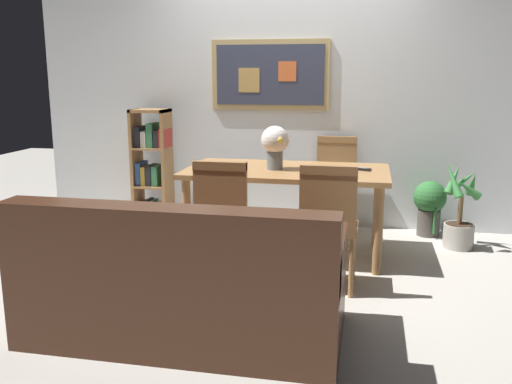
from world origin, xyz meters
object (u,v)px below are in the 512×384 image
bookshelf (152,169)px  tv_remote (361,169)px  leather_couch (183,286)px  flower_vase (275,143)px  dining_chair_near_left (224,211)px  dining_chair_far_right (336,176)px  dining_chair_near_right (328,217)px  potted_palm (459,216)px  potted_ivy (430,204)px  dining_table (287,179)px

bookshelf → tv_remote: 2.19m
leather_couch → flower_vase: 1.76m
flower_vase → tv_remote: size_ratio=2.22×
dining_chair_near_left → dining_chair_far_right: 1.68m
dining_chair_near_right → potted_palm: size_ratio=1.18×
potted_palm → dining_chair_far_right: bearing=163.5°
bookshelf → potted_ivy: (2.72, 0.07, -0.25)m
dining_chair_near_left → flower_vase: bearing=71.1°
bookshelf → tv_remote: size_ratio=7.16×
dining_chair_near_left → dining_chair_far_right: bearing=65.4°
dining_chair_far_right → bookshelf: size_ratio=0.79×
dining_table → dining_chair_near_left: dining_chair_near_left is taller
tv_remote → potted_palm: bearing=24.3°
dining_table → leather_couch: bearing=-101.8°
potted_ivy → potted_palm: bearing=-57.6°
leather_couch → potted_ivy: leather_couch is taller
bookshelf → flower_vase: size_ratio=3.22×
leather_couch → flower_vase: (0.25, 1.62, 0.63)m
leather_couch → potted_palm: size_ratio=2.33×
dining_chair_near_right → dining_chair_near_left: bearing=178.3°
dining_chair_near_left → potted_palm: 2.17m
bookshelf → potted_palm: bookshelf is taller
leather_couch → potted_ivy: 2.91m
dining_chair_near_right → flower_vase: bearing=124.1°
potted_ivy → tv_remote: bearing=-131.0°
leather_couch → flower_vase: flower_vase is taller
dining_table → potted_ivy: dining_table is taller
dining_table → leather_couch: (-0.35, -1.66, -0.33)m
potted_ivy → tv_remote: size_ratio=3.23×
bookshelf → dining_table: bearing=-25.6°
dining_table → tv_remote: (0.61, 0.06, 0.10)m
dining_chair_near_left → tv_remote: size_ratio=5.63×
dining_table → potted_ivy: size_ratio=3.20×
dining_table → dining_chair_far_right: 0.85m
bookshelf → tv_remote: (2.09, -0.65, 0.18)m
bookshelf → potted_ivy: bookshelf is taller
potted_palm → flower_vase: bearing=-162.8°
dining_chair_far_right → dining_table: bearing=-115.1°
dining_chair_far_right → dining_chair_near_left: bearing=-114.6°
dining_chair_near_left → potted_palm: bearing=33.7°
flower_vase → leather_couch: bearing=-98.9°
dining_table → dining_chair_near_right: (0.41, -0.78, -0.10)m
dining_chair_near_right → potted_ivy: dining_chair_near_right is taller
dining_table → bookshelf: size_ratio=1.44×
dining_chair_near_left → leather_couch: (-0.01, -0.90, -0.22)m
leather_couch → potted_palm: 2.77m
dining_chair_near_left → potted_ivy: size_ratio=1.74×
flower_vase → potted_palm: bearing=17.2°
dining_table → dining_chair_far_right: (0.36, 0.77, -0.10)m
dining_chair_near_left → flower_vase: flower_vase is taller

